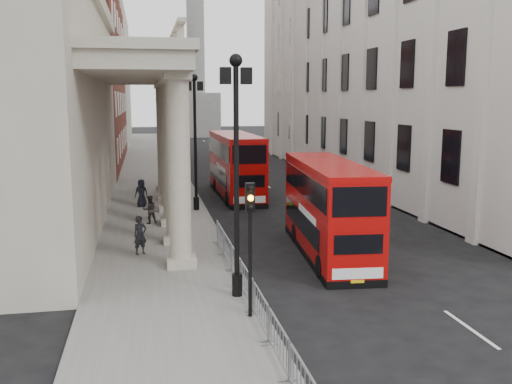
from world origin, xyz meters
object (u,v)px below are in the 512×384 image
bus_near (328,207)px  lamp_post_south (236,160)px  lamp_post_mid (195,133)px  pedestrian_c (141,193)px  pedestrian_a (140,235)px  pedestrian_b (150,210)px  bus_far (236,164)px  lamp_post_north (179,122)px  traffic_light (250,225)px  monument_column (196,49)px

bus_near → lamp_post_south: bearing=-130.0°
lamp_post_mid → pedestrian_c: lamp_post_mid is taller
pedestrian_a → pedestrian_b: pedestrian_a is taller
lamp_post_mid → bus_far: size_ratio=0.80×
lamp_post_south → pedestrian_b: 13.43m
pedestrian_a → lamp_post_south: bearing=-89.7°
lamp_post_mid → bus_far: (3.31, 5.11, -2.57)m
bus_near → pedestrian_c: bearing=127.9°
lamp_post_south → lamp_post_north: (0.00, 32.00, 0.00)m
lamp_post_south → bus_far: bearing=81.1°
lamp_post_south → lamp_post_north: 32.00m
traffic_light → lamp_post_mid: bearing=90.3°
monument_column → lamp_post_north: (-6.60, -56.00, -11.07)m
monument_column → lamp_post_north: monument_column is taller
lamp_post_south → traffic_light: 2.71m
bus_near → pedestrian_a: (-8.31, 1.18, -1.20)m
monument_column → bus_near: monument_column is taller
lamp_post_mid → lamp_post_north: bearing=90.0°
bus_far → pedestrian_b: bus_far is taller
monument_column → bus_far: bearing=-92.8°
monument_column → bus_near: size_ratio=5.49×
lamp_post_south → bus_far: 21.52m
pedestrian_b → pedestrian_c: (-0.47, 5.24, 0.10)m
traffic_light → pedestrian_c: 20.16m
traffic_light → pedestrian_b: bearing=101.6°
bus_near → bus_far: size_ratio=0.95×
lamp_post_south → bus_far: (3.31, 21.11, -2.57)m
lamp_post_north → pedestrian_b: 20.12m
traffic_light → pedestrian_a: 9.12m
lamp_post_mid → bus_near: size_ratio=0.84×
monument_column → traffic_light: (-6.50, -90.02, -12.88)m
pedestrian_a → lamp_post_north: bearing=54.1°
lamp_post_mid → bus_near: lamp_post_mid is taller
bus_far → bus_near: bearing=-84.9°
lamp_post_south → pedestrian_c: 18.47m
pedestrian_a → pedestrian_b: size_ratio=1.11×
pedestrian_b → pedestrian_c: size_ratio=0.89×
pedestrian_c → bus_near: bearing=-39.2°
lamp_post_north → bus_far: size_ratio=0.80×
traffic_light → monument_column: bearing=85.9°
lamp_post_mid → pedestrian_a: size_ratio=4.79×
lamp_post_mid → bus_far: bearing=57.1°
pedestrian_a → pedestrian_c: 11.59m
lamp_post_mid → traffic_light: lamp_post_mid is taller
lamp_post_north → traffic_light: (0.10, -34.02, -1.80)m
pedestrian_b → traffic_light: bearing=85.1°
traffic_light → lamp_post_south: bearing=92.8°
monument_column → lamp_post_north: size_ratio=6.51×
pedestrian_c → monument_column: bearing=99.8°
bus_near → pedestrian_b: (-7.83, 7.53, -1.28)m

